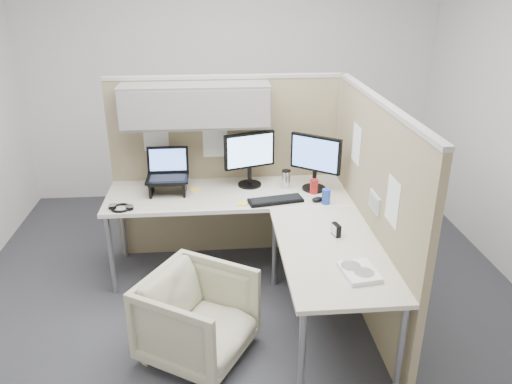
{
  "coord_description": "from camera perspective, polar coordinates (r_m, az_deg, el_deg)",
  "views": [
    {
      "loc": [
        -0.2,
        -3.26,
        2.36
      ],
      "look_at": [
        0.1,
        0.25,
        0.85
      ],
      "focal_mm": 35.0,
      "sensor_mm": 36.0,
      "label": 1
    }
  ],
  "objects": [
    {
      "name": "soda_can_green",
      "position": [
        3.94,
        8.02,
        -0.51
      ],
      "size": [
        0.07,
        0.07,
        0.12
      ],
      "primitive_type": "cylinder",
      "color": "#1E3FA5",
      "rests_on": "desk"
    },
    {
      "name": "partition_back",
      "position": [
        4.28,
        -4.92,
        5.96
      ],
      "size": [
        2.0,
        0.36,
        1.63
      ],
      "color": "#998864",
      "rests_on": "ground"
    },
    {
      "name": "headphones",
      "position": [
        3.96,
        -15.17,
        -1.73
      ],
      "size": [
        0.19,
        0.19,
        0.03
      ],
      "rotation": [
        0.0,
        0.0,
        -0.22
      ],
      "color": "black",
      "rests_on": "desk"
    },
    {
      "name": "sticky_note_b",
      "position": [
        3.91,
        -1.54,
        -1.34
      ],
      "size": [
        0.09,
        0.09,
        0.01
      ],
      "primitive_type": "cube",
      "rotation": [
        0.0,
        0.0,
        -0.18
      ],
      "color": "yellow",
      "rests_on": "desk"
    },
    {
      "name": "mouse",
      "position": [
        3.98,
        7.04,
        -0.84
      ],
      "size": [
        0.11,
        0.09,
        0.04
      ],
      "primitive_type": "ellipsoid",
      "rotation": [
        0.0,
        0.0,
        0.36
      ],
      "color": "black",
      "rests_on": "desk"
    },
    {
      "name": "laptop_station",
      "position": [
        4.15,
        -10.06,
        1.76
      ],
      "size": [
        0.34,
        0.29,
        0.35
      ],
      "color": "black",
      "rests_on": "desk"
    },
    {
      "name": "keyboard",
      "position": [
        3.95,
        2.25,
        -0.97
      ],
      "size": [
        0.45,
        0.22,
        0.02
      ],
      "primitive_type": "cube",
      "rotation": [
        0.0,
        0.0,
        0.19
      ],
      "color": "black",
      "rests_on": "desk"
    },
    {
      "name": "ground",
      "position": [
        4.03,
        -1.14,
        -12.66
      ],
      "size": [
        4.5,
        4.5,
        0.0
      ],
      "primitive_type": "plane",
      "color": "#313135",
      "rests_on": "ground"
    },
    {
      "name": "travel_mug",
      "position": [
        4.2,
        3.47,
        1.5
      ],
      "size": [
        0.07,
        0.07,
        0.16
      ],
      "color": "silver",
      "rests_on": "desk"
    },
    {
      "name": "sticky_note_c",
      "position": [
        4.21,
        -7.0,
        0.29
      ],
      "size": [
        0.09,
        0.09,
        0.01
      ],
      "primitive_type": "cube",
      "rotation": [
        0.0,
        0.0,
        0.2
      ],
      "color": "yellow",
      "rests_on": "desk"
    },
    {
      "name": "monitor_right",
      "position": [
        4.12,
        6.8,
        3.85
      ],
      "size": [
        0.37,
        0.29,
        0.47
      ],
      "rotation": [
        0.0,
        0.0,
        -0.64
      ],
      "color": "black",
      "rests_on": "desk"
    },
    {
      "name": "paper_stack",
      "position": [
        3.08,
        11.72,
        -8.94
      ],
      "size": [
        0.23,
        0.28,
        0.03
      ],
      "rotation": [
        0.0,
        0.0,
        0.14
      ],
      "color": "white",
      "rests_on": "desk"
    },
    {
      "name": "soda_can_silver",
      "position": [
        4.12,
        6.64,
        0.64
      ],
      "size": [
        0.07,
        0.07,
        0.12
      ],
      "primitive_type": "cylinder",
      "color": "#B21E1E",
      "rests_on": "desk"
    },
    {
      "name": "partition_right",
      "position": [
        3.71,
        12.84,
        -1.96
      ],
      "size": [
        0.07,
        2.03,
        1.63
      ],
      "color": "#998864",
      "rests_on": "ground"
    },
    {
      "name": "office_chair",
      "position": [
        3.4,
        -6.7,
        -13.61
      ],
      "size": [
        0.84,
        0.85,
        0.66
      ],
      "primitive_type": "imported",
      "rotation": [
        0.0,
        0.0,
        1.02
      ],
      "color": "beige",
      "rests_on": "ground"
    },
    {
      "name": "desk",
      "position": [
        3.79,
        0.53,
        -2.99
      ],
      "size": [
        2.0,
        1.98,
        0.73
      ],
      "color": "beige",
      "rests_on": "ground"
    },
    {
      "name": "desk_clock",
      "position": [
        3.47,
        9.14,
        -4.28
      ],
      "size": [
        0.05,
        0.09,
        0.09
      ],
      "rotation": [
        0.0,
        0.0,
        -1.33
      ],
      "color": "black",
      "rests_on": "desk"
    },
    {
      "name": "monitor_left",
      "position": [
        4.17,
        -0.74,
        4.25
      ],
      "size": [
        0.43,
        0.2,
        0.47
      ],
      "rotation": [
        0.0,
        0.0,
        0.32
      ],
      "color": "black",
      "rests_on": "desk"
    }
  ]
}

